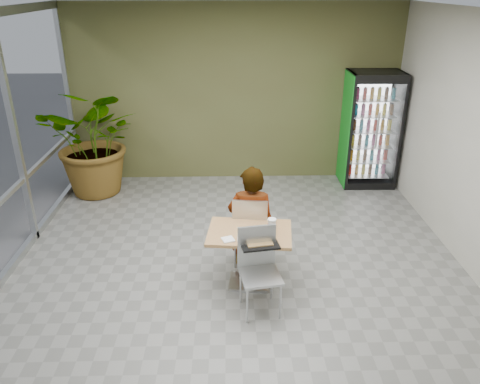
{
  "coord_description": "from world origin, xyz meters",
  "views": [
    {
      "loc": [
        -0.11,
        -4.98,
        3.48
      ],
      "look_at": [
        0.03,
        0.53,
        1.0
      ],
      "focal_mm": 35.0,
      "sensor_mm": 36.0,
      "label": 1
    }
  ],
  "objects_px": {
    "cafeteria_tray": "(259,244)",
    "potted_plant": "(97,141)",
    "chair_far": "(250,226)",
    "chair_near": "(258,262)",
    "beverage_fridge": "(370,130)",
    "soda_cup": "(272,226)",
    "dining_table": "(249,247)",
    "seated_woman": "(251,227)"
  },
  "relations": [
    {
      "from": "cafeteria_tray",
      "to": "potted_plant",
      "type": "distance_m",
      "value": 4.15
    },
    {
      "from": "chair_far",
      "to": "chair_near",
      "type": "distance_m",
      "value": 0.85
    },
    {
      "from": "cafeteria_tray",
      "to": "beverage_fridge",
      "type": "xyz_separation_m",
      "value": [
        2.24,
        3.51,
        0.27
      ]
    },
    {
      "from": "chair_near",
      "to": "soda_cup",
      "type": "relative_size",
      "value": 5.39
    },
    {
      "from": "dining_table",
      "to": "beverage_fridge",
      "type": "bearing_deg",
      "value": 53.95
    },
    {
      "from": "beverage_fridge",
      "to": "chair_far",
      "type": "bearing_deg",
      "value": -129.03
    },
    {
      "from": "seated_woman",
      "to": "cafeteria_tray",
      "type": "distance_m",
      "value": 0.82
    },
    {
      "from": "chair_near",
      "to": "dining_table",
      "type": "bearing_deg",
      "value": 91.4
    },
    {
      "from": "dining_table",
      "to": "soda_cup",
      "type": "xyz_separation_m",
      "value": [
        0.26,
        -0.04,
        0.3
      ]
    },
    {
      "from": "dining_table",
      "to": "chair_far",
      "type": "xyz_separation_m",
      "value": [
        0.03,
        0.43,
        0.05
      ]
    },
    {
      "from": "chair_far",
      "to": "cafeteria_tray",
      "type": "distance_m",
      "value": 0.76
    },
    {
      "from": "dining_table",
      "to": "beverage_fridge",
      "type": "height_order",
      "value": "beverage_fridge"
    },
    {
      "from": "chair_near",
      "to": "beverage_fridge",
      "type": "height_order",
      "value": "beverage_fridge"
    },
    {
      "from": "dining_table",
      "to": "beverage_fridge",
      "type": "distance_m",
      "value": 3.99
    },
    {
      "from": "chair_near",
      "to": "beverage_fridge",
      "type": "relative_size",
      "value": 0.48
    },
    {
      "from": "chair_far",
      "to": "chair_near",
      "type": "bearing_deg",
      "value": 100.92
    },
    {
      "from": "chair_near",
      "to": "potted_plant",
      "type": "height_order",
      "value": "potted_plant"
    },
    {
      "from": "potted_plant",
      "to": "chair_near",
      "type": "bearing_deg",
      "value": -51.85
    },
    {
      "from": "chair_far",
      "to": "cafeteria_tray",
      "type": "relative_size",
      "value": 2.35
    },
    {
      "from": "seated_woman",
      "to": "beverage_fridge",
      "type": "relative_size",
      "value": 0.82
    },
    {
      "from": "soda_cup",
      "to": "beverage_fridge",
      "type": "relative_size",
      "value": 0.09
    },
    {
      "from": "seated_woman",
      "to": "potted_plant",
      "type": "xyz_separation_m",
      "value": [
        -2.57,
        2.42,
        0.42
      ]
    },
    {
      "from": "dining_table",
      "to": "seated_woman",
      "type": "distance_m",
      "value": 0.48
    },
    {
      "from": "dining_table",
      "to": "beverage_fridge",
      "type": "relative_size",
      "value": 0.51
    },
    {
      "from": "seated_woman",
      "to": "soda_cup",
      "type": "relative_size",
      "value": 9.15
    },
    {
      "from": "chair_far",
      "to": "beverage_fridge",
      "type": "distance_m",
      "value": 3.63
    },
    {
      "from": "soda_cup",
      "to": "chair_near",
      "type": "bearing_deg",
      "value": -114.81
    },
    {
      "from": "dining_table",
      "to": "potted_plant",
      "type": "xyz_separation_m",
      "value": [
        -2.53,
        2.9,
        0.43
      ]
    },
    {
      "from": "chair_far",
      "to": "soda_cup",
      "type": "xyz_separation_m",
      "value": [
        0.23,
        -0.47,
        0.25
      ]
    },
    {
      "from": "chair_far",
      "to": "potted_plant",
      "type": "xyz_separation_m",
      "value": [
        -2.56,
        2.47,
        0.38
      ]
    },
    {
      "from": "dining_table",
      "to": "seated_woman",
      "type": "xyz_separation_m",
      "value": [
        0.04,
        0.48,
        0.01
      ]
    },
    {
      "from": "seated_woman",
      "to": "cafeteria_tray",
      "type": "bearing_deg",
      "value": 101.18
    },
    {
      "from": "chair_near",
      "to": "potted_plant",
      "type": "relative_size",
      "value": 0.52
    },
    {
      "from": "seated_woman",
      "to": "potted_plant",
      "type": "distance_m",
      "value": 3.56
    },
    {
      "from": "cafeteria_tray",
      "to": "beverage_fridge",
      "type": "distance_m",
      "value": 4.17
    },
    {
      "from": "chair_far",
      "to": "seated_woman",
      "type": "height_order",
      "value": "seated_woman"
    },
    {
      "from": "soda_cup",
      "to": "cafeteria_tray",
      "type": "distance_m",
      "value": 0.32
    },
    {
      "from": "chair_near",
      "to": "chair_far",
      "type": "bearing_deg",
      "value": 84.0
    },
    {
      "from": "soda_cup",
      "to": "cafeteria_tray",
      "type": "bearing_deg",
      "value": -121.62
    },
    {
      "from": "soda_cup",
      "to": "potted_plant",
      "type": "distance_m",
      "value": 4.06
    },
    {
      "from": "potted_plant",
      "to": "beverage_fridge",
      "type": "bearing_deg",
      "value": 3.55
    },
    {
      "from": "dining_table",
      "to": "chair_near",
      "type": "bearing_deg",
      "value": -79.04
    }
  ]
}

